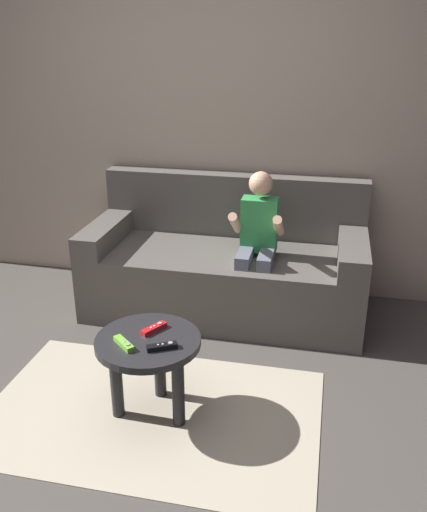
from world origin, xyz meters
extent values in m
plane|color=#4C4742|center=(0.00, 0.00, 0.00)|extent=(9.87, 9.87, 0.00)
cube|color=#B2A38E|center=(0.00, 1.92, 1.25)|extent=(4.94, 0.05, 2.50)
cube|color=#56514C|center=(0.24, 1.47, 0.22)|extent=(1.80, 0.80, 0.44)
cube|color=#56514C|center=(0.24, 1.79, 0.65)|extent=(1.80, 0.16, 0.43)
cube|color=#56514C|center=(-0.57, 1.47, 0.51)|extent=(0.18, 0.80, 0.14)
cube|color=#56514C|center=(1.05, 1.47, 0.51)|extent=(0.18, 0.80, 0.14)
cylinder|color=slate|center=(0.40, 1.15, 0.22)|extent=(0.07, 0.07, 0.44)
cylinder|color=slate|center=(0.53, 1.15, 0.22)|extent=(0.07, 0.07, 0.44)
cube|color=slate|center=(0.40, 1.29, 0.47)|extent=(0.08, 0.28, 0.08)
cube|color=slate|center=(0.53, 1.29, 0.47)|extent=(0.08, 0.28, 0.08)
cube|color=#33934C|center=(0.46, 1.43, 0.64)|extent=(0.22, 0.13, 0.34)
cylinder|color=#DBAA87|center=(0.33, 1.31, 0.69)|extent=(0.05, 0.25, 0.19)
cylinder|color=#DBAA87|center=(0.60, 1.31, 0.69)|extent=(0.05, 0.25, 0.19)
sphere|color=#DBAA87|center=(0.46, 1.43, 0.91)|extent=(0.15, 0.15, 0.15)
cylinder|color=#232326|center=(0.10, 0.32, 0.41)|extent=(0.50, 0.50, 0.04)
cylinder|color=#232326|center=(-0.06, 0.27, 0.20)|extent=(0.06, 0.06, 0.40)
cylinder|color=#232326|center=(0.25, 0.27, 0.20)|extent=(0.06, 0.06, 0.40)
cylinder|color=#232326|center=(0.10, 0.47, 0.20)|extent=(0.06, 0.06, 0.40)
cube|color=#BCB299|center=(0.10, 0.32, 0.00)|extent=(1.66, 1.05, 0.01)
cube|color=red|center=(0.10, 0.39, 0.44)|extent=(0.10, 0.14, 0.02)
cylinder|color=#99999E|center=(0.12, 0.42, 0.46)|extent=(0.02, 0.02, 0.00)
cylinder|color=silver|center=(0.11, 0.39, 0.46)|extent=(0.01, 0.01, 0.00)
cylinder|color=silver|center=(0.09, 0.37, 0.46)|extent=(0.01, 0.01, 0.00)
cube|color=#72C638|center=(0.01, 0.23, 0.44)|extent=(0.13, 0.12, 0.02)
cylinder|color=#99999E|center=(0.04, 0.21, 0.46)|extent=(0.02, 0.02, 0.00)
cylinder|color=silver|center=(0.01, 0.23, 0.46)|extent=(0.01, 0.01, 0.00)
cylinder|color=silver|center=(0.00, 0.24, 0.46)|extent=(0.01, 0.01, 0.00)
cube|color=black|center=(0.19, 0.24, 0.44)|extent=(0.14, 0.10, 0.02)
cylinder|color=#99999E|center=(0.22, 0.26, 0.46)|extent=(0.02, 0.02, 0.00)
cylinder|color=silver|center=(0.19, 0.24, 0.46)|extent=(0.01, 0.01, 0.00)
cylinder|color=silver|center=(0.17, 0.23, 0.46)|extent=(0.01, 0.01, 0.00)
camera|label=1|loc=(0.87, -1.80, 1.77)|focal=38.55mm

